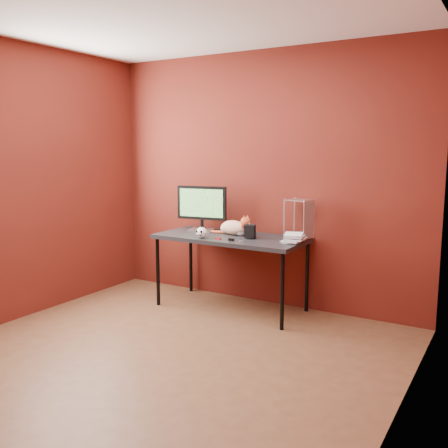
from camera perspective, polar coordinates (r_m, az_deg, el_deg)
The scene contains 11 objects.
room at distance 3.70m, azimuth -7.79°, elevation 5.84°, with size 3.52×3.52×2.61m.
desk at distance 5.00m, azimuth 0.82°, elevation -1.93°, with size 1.50×0.70×0.75m.
monitor at distance 5.26m, azimuth -2.56°, elevation 2.07°, with size 0.55×0.22×0.48m.
cat at distance 5.05m, azimuth 1.16°, elevation -0.40°, with size 0.46×0.23×0.22m.
skull_mug at distance 4.87m, azimuth -2.60°, elevation -0.99°, with size 0.11×0.11×0.11m.
speaker at distance 4.85m, azimuth 2.99°, elevation -0.93°, with size 0.12×0.12×0.14m.
book_stack at distance 4.68m, azimuth 7.22°, elevation 3.51°, with size 0.23×0.27×0.91m.
wire_rack at distance 4.88m, azimuth 8.57°, elevation 0.60°, with size 0.25×0.22×0.39m.
pocket_knife at distance 4.80m, azimuth -0.71°, elevation -1.68°, with size 0.07×0.02×0.01m, color maroon.
black_gadget at distance 4.73m, azimuth 0.84°, elevation -1.79°, with size 0.05×0.03×0.02m, color black.
washer at distance 4.72m, azimuth 2.03°, elevation -1.95°, with size 0.05×0.05×0.00m, color #BBBABF.
Camera 1 is at (2.30, -2.89, 1.63)m, focal length 40.00 mm.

